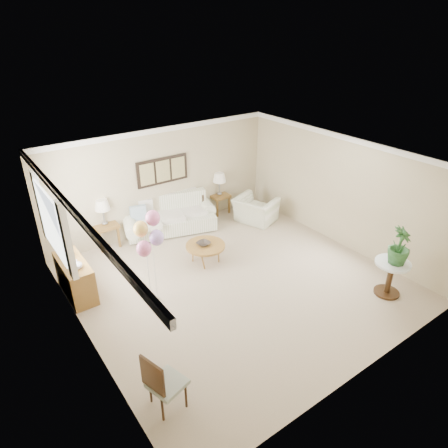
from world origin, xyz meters
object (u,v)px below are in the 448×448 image
coffee_table (205,246)px  balloon_cluster (149,234)px  accent_chair (162,382)px  sofa (169,217)px  armchair (255,210)px

coffee_table → balloon_cluster: bearing=-160.9°
coffee_table → balloon_cluster: (-1.53, -0.53, 1.03)m
accent_chair → balloon_cluster: bearing=66.3°
sofa → accent_chair: (-2.60, -4.59, 0.13)m
balloon_cluster → coffee_table: bearing=19.1°
sofa → coffee_table: (-0.09, -1.81, 0.05)m
armchair → accent_chair: size_ratio=1.09×
armchair → accent_chair: bearing=108.6°
coffee_table → accent_chair: 3.75m
coffee_table → armchair: (2.18, 0.92, -0.08)m
coffee_table → accent_chair: bearing=-132.1°
sofa → balloon_cluster: bearing=-124.6°
accent_chair → sofa: bearing=60.4°
sofa → balloon_cluster: balloon_cluster is taller
armchair → accent_chair: 5.99m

